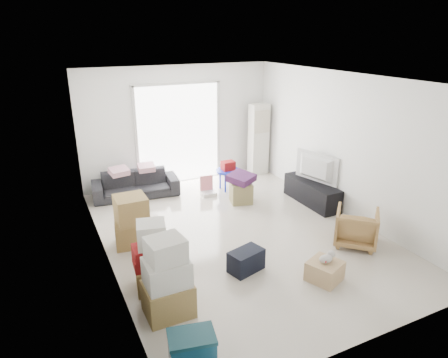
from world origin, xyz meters
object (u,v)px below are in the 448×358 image
ac_tower (258,139)px  kids_table (228,169)px  sofa (135,181)px  ottoman (241,192)px  armchair (357,226)px  television (313,179)px  storage_bins (192,357)px  tv_console (312,192)px  wood_crate (325,271)px

ac_tower → kids_table: size_ratio=2.61×
sofa → ottoman: 2.30m
armchair → kids_table: (-0.83, 3.16, 0.14)m
ottoman → kids_table: 0.80m
ac_tower → ottoman: size_ratio=4.08×
ac_tower → ottoman: ac_tower is taller
television → kids_table: size_ratio=1.54×
armchair → storage_bins: 3.77m
ac_tower → ottoman: (-1.25, -1.44, -0.66)m
sofa → storage_bins: sofa is taller
television → ottoman: bearing=47.4°
ac_tower → tv_console: 2.23m
storage_bins → television: bearing=38.6°
storage_bins → ottoman: size_ratio=1.28×
tv_console → sofa: 3.77m
television → wood_crate: television is taller
sofa → ottoman: bearing=-27.7°
tv_console → storage_bins: (-3.90, -3.12, 0.04)m
sofa → wood_crate: sofa is taller
television → sofa: bearing=43.7°
armchair → wood_crate: bearing=72.8°
ac_tower → sofa: size_ratio=0.96×
tv_console → kids_table: (-1.23, 1.44, 0.25)m
ottoman → kids_table: kids_table is taller
armchair → television: bearing=-58.4°
sofa → storage_bins: bearing=-91.3°
sofa → ottoman: (1.90, -1.29, -0.14)m
tv_console → armchair: size_ratio=2.07×
tv_console → sofa: sofa is taller
armchair → ottoman: 2.57m
kids_table → wood_crate: (-0.31, -3.76, -0.34)m
tv_console → storage_bins: bearing=-141.4°
sofa → tv_console: bearing=-25.3°
tv_console → ottoman: 1.47m
ac_tower → ottoman: bearing=-130.9°
kids_table → storage_bins: bearing=-120.3°
ottoman → ac_tower: bearing=49.1°
television → ottoman: television is taller
tv_console → wood_crate: bearing=-123.6°
sofa → kids_table: size_ratio=2.71×
tv_console → ottoman: bearing=152.0°
tv_console → television: size_ratio=1.37×
tv_console → wood_crate: (-1.54, -2.32, -0.09)m
storage_bins → wood_crate: (2.36, 0.80, -0.13)m
sofa → armchair: bearing=-46.4°
storage_bins → armchair: bearing=21.9°
sofa → kids_table: 2.05m
storage_bins → tv_console: bearing=38.6°
ac_tower → tv_console: (0.05, -2.13, -0.64)m
tv_console → storage_bins: size_ratio=2.57×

